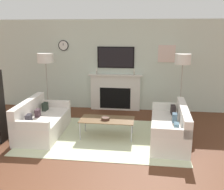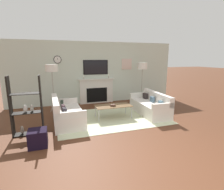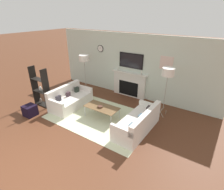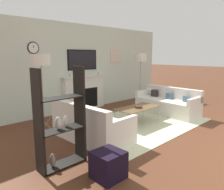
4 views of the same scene
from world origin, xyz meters
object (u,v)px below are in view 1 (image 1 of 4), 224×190
at_px(couch_left, 42,122).
at_px(coffee_table, 107,120).
at_px(floor_lamp_left, 46,59).
at_px(floor_lamp_right, 183,60).
at_px(couch_right, 171,128).
at_px(decorative_bowl, 105,118).

bearing_deg(couch_left, coffee_table, 0.28).
xyz_separation_m(floor_lamp_left, floor_lamp_right, (3.68, 0.00, 0.02)).
relative_size(coffee_table, floor_lamp_left, 0.68).
distance_m(coffee_table, floor_lamp_right, 2.55).
bearing_deg(couch_right, couch_left, -179.97).
height_order(coffee_table, decorative_bowl, decorative_bowl).
bearing_deg(coffee_table, couch_right, -0.25).
xyz_separation_m(decorative_bowl, floor_lamp_left, (-1.87, 1.39, 1.16)).
distance_m(couch_right, floor_lamp_right, 1.95).
bearing_deg(couch_left, floor_lamp_left, 104.23).
bearing_deg(couch_right, decorative_bowl, -178.66).
distance_m(couch_left, floor_lamp_right, 3.85).
distance_m(couch_right, decorative_bowl, 1.46).
height_order(couch_right, decorative_bowl, couch_right).
height_order(floor_lamp_left, floor_lamp_right, floor_lamp_right).
bearing_deg(couch_right, coffee_table, 179.75).
relative_size(decorative_bowl, floor_lamp_right, 0.11).
xyz_separation_m(couch_left, floor_lamp_right, (3.33, 1.35, 1.36)).
xyz_separation_m(coffee_table, decorative_bowl, (-0.03, -0.04, 0.06)).
distance_m(coffee_table, floor_lamp_left, 2.63).
relative_size(couch_left, couch_right, 0.91).
bearing_deg(decorative_bowl, coffee_table, 51.44).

